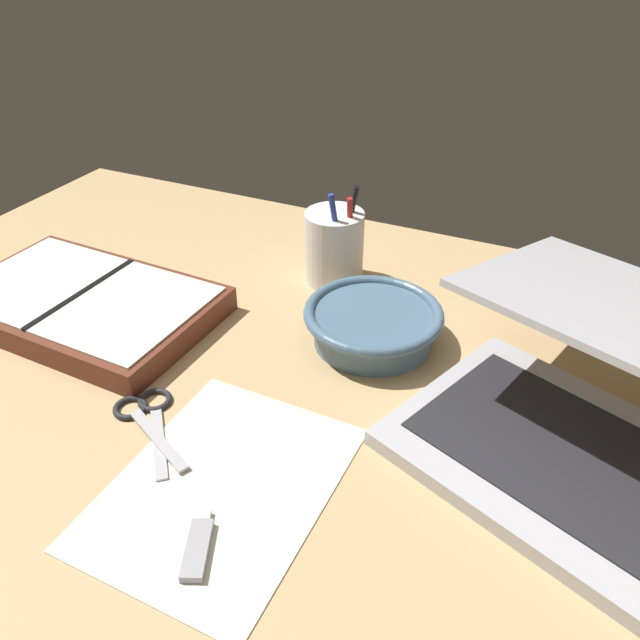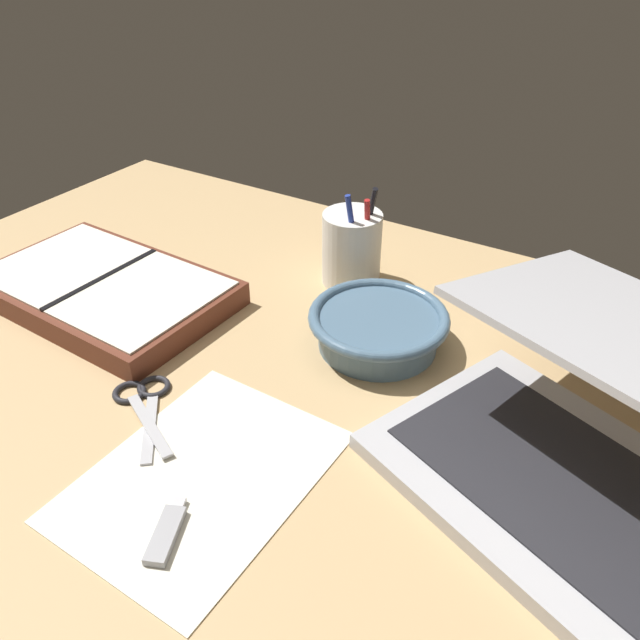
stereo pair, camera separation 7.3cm
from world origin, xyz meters
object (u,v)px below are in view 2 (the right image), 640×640
pen_cup (352,248)px  scissors (144,399)px  laptop (595,439)px  planner (105,289)px  bowl (378,327)px

pen_cup → scissors: pen_cup is taller
laptop → scissors: bearing=-141.1°
laptop → planner: laptop is taller
laptop → pen_cup: (-38.39, 21.55, -0.01)cm
bowl → scissors: 29.69cm
pen_cup → planner: bearing=-139.2°
scissors → bowl: bearing=90.8°
laptop → scissors: size_ratio=3.37×
planner → scissors: size_ratio=2.71×
pen_cup → scissors: bearing=-100.7°
pen_cup → planner: (-26.94, -23.23, -3.63)cm
bowl → scissors: bearing=-126.7°
pen_cup → scissors: 37.11cm
pen_cup → planner: pen_cup is taller
laptop → bowl: size_ratio=2.50×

